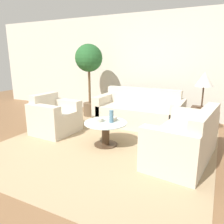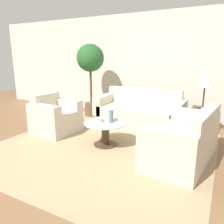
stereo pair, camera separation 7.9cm
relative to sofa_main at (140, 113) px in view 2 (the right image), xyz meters
name	(u,v)px [view 2 (the right image)]	position (x,y,z in m)	size (l,w,h in m)	color
ground_plane	(81,157)	(-0.24, -1.97, -0.29)	(14.00, 14.00, 0.00)	brown
wall_back	(146,66)	(-0.24, 0.97, 1.01)	(10.00, 0.06, 2.60)	beige
rug	(106,145)	(-0.13, -1.37, -0.28)	(3.59, 3.59, 0.01)	tan
sofa_main	(140,113)	(0.00, 0.00, 0.00)	(1.94, 0.81, 0.82)	beige
armchair	(55,118)	(-1.41, -1.24, 0.01)	(0.79, 0.88, 0.79)	beige
loveseat	(186,142)	(1.23, -1.32, 0.00)	(0.95, 1.58, 0.81)	beige
coffee_table	(105,130)	(-0.13, -1.37, -0.01)	(0.75, 0.75, 0.42)	#422D1E
side_table	(201,122)	(1.31, -0.06, -0.01)	(0.39, 0.39, 0.56)	#422D1E
table_lamp	(205,80)	(1.31, -0.06, 0.81)	(0.34, 0.34, 0.69)	#422D1E
potted_plant	(90,64)	(-1.45, 0.21, 1.06)	(0.69, 0.69, 1.84)	brown
vase	(111,116)	(-0.04, -1.33, 0.24)	(0.07, 0.07, 0.22)	slate
bowl	(98,120)	(-0.27, -1.37, 0.17)	(0.18, 0.18, 0.06)	beige
book_stack	(111,119)	(-0.10, -1.21, 0.16)	(0.17, 0.16, 0.05)	beige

